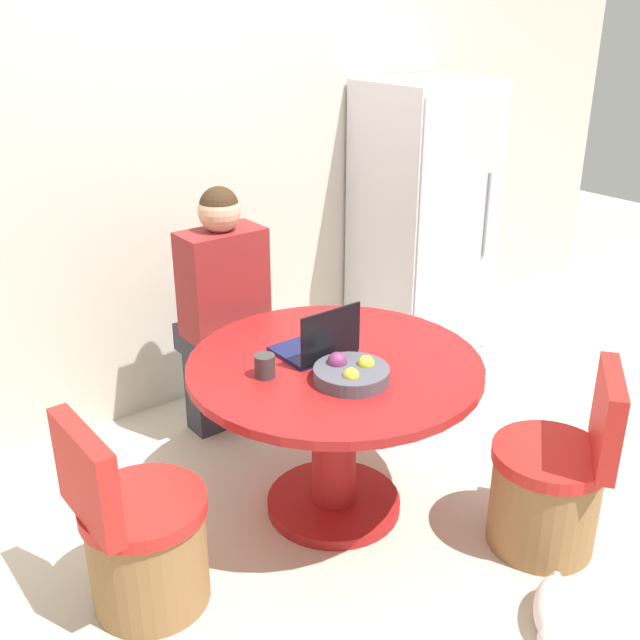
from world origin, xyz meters
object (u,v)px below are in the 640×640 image
object	(u,v)px
chair_left_side	(142,542)
chair_near_right_corner	(551,488)
refrigerator	(422,223)
cat	(555,613)
laptop	(318,345)
fruit_bowl	(351,373)
person_seated	(220,306)
dining_table	(334,408)

from	to	relation	value
chair_left_side	chair_near_right_corner	xyz separation A→B (m)	(1.46, -0.71, 0.00)
refrigerator	cat	world-z (taller)	refrigerator
cat	chair_left_side	bearing A→B (deg)	-77.86
laptop	fruit_bowl	xyz separation A→B (m)	(-0.04, -0.26, -0.01)
chair_left_side	fruit_bowl	size ratio (longest dim) A/B	2.72
laptop	cat	bearing A→B (deg)	100.20
person_seated	laptop	bearing A→B (deg)	92.64
fruit_bowl	chair_near_right_corner	bearing A→B (deg)	-42.16
chair_near_right_corner	cat	world-z (taller)	chair_near_right_corner
dining_table	laptop	size ratio (longest dim) A/B	4.12
cat	laptop	bearing A→B (deg)	-114.38
person_seated	dining_table	bearing A→B (deg)	93.63
chair_near_right_corner	person_seated	bearing A→B (deg)	-106.19
chair_left_side	refrigerator	bearing A→B (deg)	-68.09
person_seated	laptop	world-z (taller)	person_seated
refrigerator	chair_near_right_corner	size ratio (longest dim) A/B	2.08
laptop	person_seated	bearing A→B (deg)	-87.36
dining_table	cat	bearing A→B (deg)	-79.94
fruit_bowl	dining_table	bearing A→B (deg)	71.87
refrigerator	laptop	distance (m)	1.72
dining_table	chair_left_side	world-z (taller)	chair_left_side
person_seated	cat	distance (m)	1.99
person_seated	fruit_bowl	distance (m)	1.00
dining_table	refrigerator	bearing A→B (deg)	33.78
person_seated	fruit_bowl	xyz separation A→B (m)	(-0.00, -1.00, 0.05)
fruit_bowl	cat	bearing A→B (deg)	-74.58
chair_near_right_corner	person_seated	size ratio (longest dim) A/B	0.61
chair_left_side	person_seated	world-z (taller)	person_seated
chair_near_right_corner	dining_table	bearing A→B (deg)	-90.00
dining_table	chair_left_side	distance (m)	0.94
refrigerator	chair_near_right_corner	distance (m)	2.01
dining_table	fruit_bowl	size ratio (longest dim) A/B	4.10
refrigerator	dining_table	xyz separation A→B (m)	(-1.46, -0.98, -0.33)
chair_left_side	fruit_bowl	xyz separation A→B (m)	(0.85, -0.16, 0.49)
refrigerator	cat	size ratio (longest dim) A/B	4.27
chair_left_side	fruit_bowl	bearing A→B (deg)	-101.24
laptop	cat	size ratio (longest dim) A/B	0.75
person_seated	fruit_bowl	size ratio (longest dim) A/B	4.43
person_seated	laptop	distance (m)	0.75
laptop	cat	distance (m)	1.34
chair_near_right_corner	person_seated	xyz separation A→B (m)	(-0.61, 1.55, 0.45)
laptop	fruit_bowl	world-z (taller)	laptop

